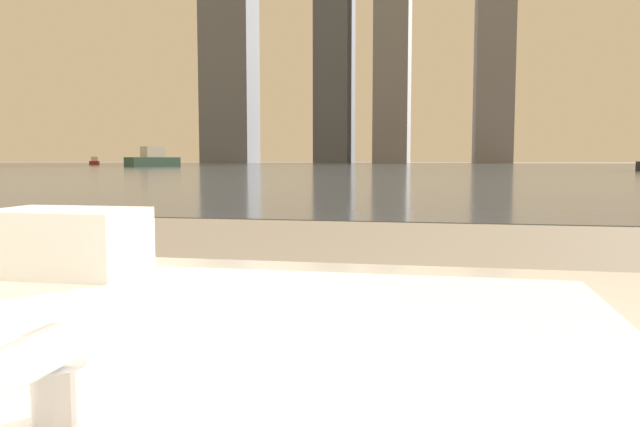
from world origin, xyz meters
TOP-DOWN VIEW (x-y plane):
  - faucet_far at (0.26, 0.12)m, footprint 0.04×0.19m
  - towel_stack at (-0.13, 0.77)m, footprint 0.27×0.18m
  - harbor_water at (0.00, 62.00)m, footprint 180.00×110.00m
  - harbor_boat_0 at (-42.95, 72.29)m, footprint 2.05×2.94m
  - harbor_boat_1 at (-40.08, 82.80)m, footprint 1.87×2.97m
  - harbor_boat_5 at (-27.01, 56.06)m, footprint 4.23×5.36m
  - skyline_tower_2 at (-8.75, 118.00)m, footprint 6.20×12.42m
  - skyline_tower_3 at (9.36, 118.00)m, footprint 6.50×12.13m

SIDE VIEW (x-z plane):
  - harbor_water at x=0.00m, z-range 0.00..0.01m
  - harbor_boat_0 at x=-42.95m, z-range -0.15..0.90m
  - harbor_boat_1 at x=-40.08m, z-range -0.15..0.91m
  - faucet_far at x=0.26m, z-range 0.53..0.61m
  - towel_stack at x=-0.13m, z-range 0.52..0.64m
  - harbor_boat_5 at x=-27.01m, z-range -0.28..1.67m
  - skyline_tower_2 at x=-8.75m, z-range 0.00..37.72m
  - skyline_tower_3 at x=9.36m, z-range 0.00..58.08m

